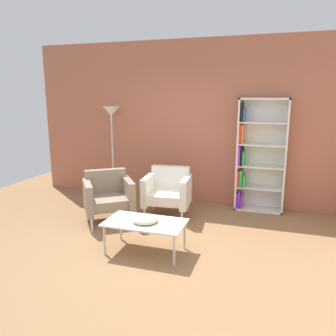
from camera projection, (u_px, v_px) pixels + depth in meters
The scene contains 8 objects.
ground_plane at pixel (151, 259), 4.03m from camera, with size 8.32×8.32×0.00m, color olive.
brick_back_panel at pixel (199, 123), 6.01m from camera, with size 6.40×0.12×2.90m, color #B2664C.
bookshelf_tall at pixel (257, 156), 5.60m from camera, with size 0.80×0.30×1.90m.
coffee_table_low at pixel (145, 224), 4.15m from camera, with size 1.00×0.56×0.40m.
decorative_bowl at pixel (145, 219), 4.13m from camera, with size 0.32×0.32×0.05m.
armchair_near_window at pixel (108, 195), 5.19m from camera, with size 0.95×0.94×0.78m.
armchair_by_bookshelf at pixel (168, 191), 5.44m from camera, with size 0.77×0.72×0.78m.
floor_lamp_torchiere at pixel (111, 122), 6.20m from camera, with size 0.32×0.32×1.74m.
Camera 1 is at (1.35, -3.46, 1.94)m, focal length 35.62 mm.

